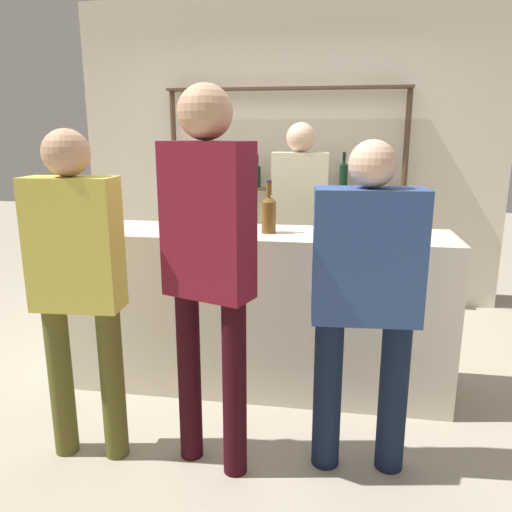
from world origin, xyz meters
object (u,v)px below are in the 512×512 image
object	(u,v)px
counter_bottle_3	(269,213)
counter_bottle_0	(172,207)
customer_left	(77,274)
server_behind_counter	(299,213)
customer_center	(208,251)
counter_bottle_2	(373,213)
counter_bottle_1	(198,209)
wine_glass	(381,216)
customer_right	(366,290)

from	to	relation	value
counter_bottle_3	counter_bottle_0	bearing A→B (deg)	173.17
customer_left	server_behind_counter	bearing A→B (deg)	-30.64
counter_bottle_3	customer_center	size ratio (longest dim) A/B	0.17
counter_bottle_0	counter_bottle_2	world-z (taller)	counter_bottle_0
counter_bottle_3	customer_left	distance (m)	1.16
customer_center	customer_left	distance (m)	0.65
counter_bottle_2	counter_bottle_3	world-z (taller)	counter_bottle_3
server_behind_counter	counter_bottle_2	bearing A→B (deg)	30.73
counter_bottle_1	counter_bottle_3	xyz separation A→B (m)	(0.45, -0.05, -0.00)
customer_left	counter_bottle_2	bearing A→B (deg)	-59.68
counter_bottle_0	customer_center	xyz separation A→B (m)	(0.46, -0.89, -0.06)
counter_bottle_0	counter_bottle_2	distance (m)	1.24
wine_glass	customer_center	world-z (taller)	customer_center
wine_glass	server_behind_counter	xyz separation A→B (m)	(-0.54, 0.94, -0.15)
server_behind_counter	customer_left	world-z (taller)	server_behind_counter
wine_glass	customer_left	distance (m)	1.68
wine_glass	customer_center	distance (m)	1.15
server_behind_counter	customer_right	world-z (taller)	server_behind_counter
counter_bottle_0	customer_right	world-z (taller)	customer_right
customer_right	customer_center	distance (m)	0.74
counter_bottle_0	wine_glass	xyz separation A→B (m)	(1.28, -0.08, -0.01)
counter_bottle_0	customer_right	distance (m)	1.43
counter_bottle_1	server_behind_counter	bearing A→B (deg)	57.25
counter_bottle_0	counter_bottle_3	xyz separation A→B (m)	(0.62, -0.07, -0.01)
counter_bottle_0	counter_bottle_1	size ratio (longest dim) A/B	1.02
counter_bottle_2	counter_bottle_0	bearing A→B (deg)	-178.29
server_behind_counter	counter_bottle_1	bearing A→B (deg)	-33.61
counter_bottle_2	customer_right	bearing A→B (deg)	-95.06
customer_center	customer_left	world-z (taller)	customer_center
server_behind_counter	customer_left	bearing A→B (deg)	-28.15
counter_bottle_0	counter_bottle_3	world-z (taller)	counter_bottle_0
counter_bottle_0	counter_bottle_3	size ratio (longest dim) A/B	1.07
wine_glass	customer_right	world-z (taller)	customer_right
wine_glass	counter_bottle_1	bearing A→B (deg)	176.80
counter_bottle_0	wine_glass	world-z (taller)	counter_bottle_0
counter_bottle_2	customer_right	distance (m)	0.85
customer_right	customer_left	xyz separation A→B (m)	(-1.34, -0.12, 0.05)
counter_bottle_1	server_behind_counter	distance (m)	1.06
wine_glass	counter_bottle_3	bearing A→B (deg)	179.26
counter_bottle_0	customer_left	world-z (taller)	customer_left
counter_bottle_0	customer_right	xyz separation A→B (m)	(1.17, -0.78, -0.24)
counter_bottle_1	customer_center	xyz separation A→B (m)	(0.29, -0.86, -0.05)
counter_bottle_0	server_behind_counter	bearing A→B (deg)	49.31
counter_bottle_1	counter_bottle_3	distance (m)	0.46
wine_glass	customer_right	size ratio (longest dim) A/B	0.10
server_behind_counter	wine_glass	bearing A→B (deg)	29.10
counter_bottle_3	customer_left	bearing A→B (deg)	-133.81
wine_glass	customer_center	bearing A→B (deg)	-135.51
wine_glass	counter_bottle_0	bearing A→B (deg)	176.28
counter_bottle_3	wine_glass	xyz separation A→B (m)	(0.66, -0.01, 0.00)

